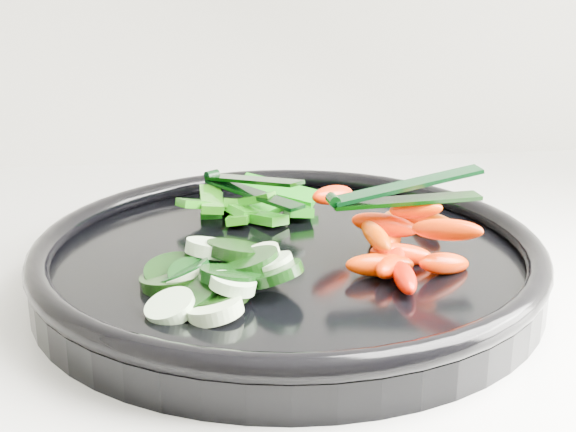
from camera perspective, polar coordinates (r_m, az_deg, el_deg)
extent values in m
cube|color=silver|center=(0.69, 9.93, -3.32)|extent=(2.02, 0.62, 0.03)
cylinder|color=black|center=(0.60, 0.00, -3.87)|extent=(0.45, 0.45, 0.02)
torus|color=black|center=(0.59, 0.00, -2.21)|extent=(0.45, 0.45, 0.02)
cylinder|color=black|center=(0.52, -7.22, -5.79)|extent=(0.06, 0.06, 0.03)
cylinder|color=#CBECBD|center=(0.50, -8.35, -6.46)|extent=(0.04, 0.05, 0.02)
cylinder|color=black|center=(0.54, -6.34, -4.61)|extent=(0.05, 0.05, 0.03)
cylinder|color=beige|center=(0.54, -6.99, -4.49)|extent=(0.03, 0.03, 0.02)
cylinder|color=black|center=(0.52, -5.31, -5.73)|extent=(0.06, 0.06, 0.02)
cylinder|color=beige|center=(0.50, -5.25, -6.61)|extent=(0.05, 0.05, 0.02)
cylinder|color=black|center=(0.56, -5.57, -3.68)|extent=(0.04, 0.04, 0.02)
cylinder|color=beige|center=(0.57, -4.02, -3.30)|extent=(0.04, 0.04, 0.02)
cylinder|color=black|center=(0.54, -8.04, -4.49)|extent=(0.07, 0.07, 0.02)
cylinder|color=beige|center=(0.55, -5.89, -4.11)|extent=(0.04, 0.04, 0.01)
cylinder|color=black|center=(0.55, -7.73, -4.21)|extent=(0.05, 0.05, 0.02)
cylinder|color=beige|center=(0.55, -6.30, -4.28)|extent=(0.03, 0.03, 0.01)
cylinder|color=black|center=(0.55, -7.81, -4.27)|extent=(0.06, 0.06, 0.03)
cylinder|color=beige|center=(0.54, -7.60, -4.55)|extent=(0.05, 0.05, 0.02)
cylinder|color=black|center=(0.52, -0.85, -4.12)|extent=(0.05, 0.05, 0.02)
cylinder|color=#B8D5AA|center=(0.53, -1.12, -3.49)|extent=(0.04, 0.04, 0.02)
cylinder|color=black|center=(0.56, -3.63, -2.49)|extent=(0.06, 0.06, 0.02)
cylinder|color=beige|center=(0.57, -5.52, -2.29)|extent=(0.05, 0.05, 0.02)
cylinder|color=black|center=(0.54, -2.75, -3.33)|extent=(0.05, 0.05, 0.02)
cylinder|color=#D9F4C3|center=(0.55, -1.95, -2.77)|extent=(0.03, 0.03, 0.02)
cylinder|color=black|center=(0.52, -4.17, -4.30)|extent=(0.06, 0.06, 0.02)
cylinder|color=beige|center=(0.51, -3.94, -4.85)|extent=(0.04, 0.04, 0.01)
ellipsoid|color=red|center=(0.56, 7.54, -3.27)|extent=(0.03, 0.04, 0.02)
ellipsoid|color=#F74900|center=(0.56, 6.56, -3.47)|extent=(0.05, 0.03, 0.02)
ellipsoid|color=red|center=(0.54, 8.30, -4.36)|extent=(0.02, 0.05, 0.02)
ellipsoid|color=#F55700|center=(0.60, 6.60, -1.62)|extent=(0.02, 0.05, 0.03)
ellipsoid|color=#FF2000|center=(0.56, 11.05, -3.34)|extent=(0.05, 0.03, 0.03)
ellipsoid|color=#EF5B00|center=(0.60, 7.27, -1.62)|extent=(0.03, 0.05, 0.02)
ellipsoid|color=#FF3500|center=(0.55, 7.22, -3.58)|extent=(0.04, 0.04, 0.02)
ellipsoid|color=#FF3600|center=(0.58, 8.07, -2.72)|extent=(0.05, 0.02, 0.02)
ellipsoid|color=#EB3A00|center=(0.65, 9.84, -0.34)|extent=(0.03, 0.04, 0.02)
ellipsoid|color=#F90D00|center=(0.62, 6.59, -1.06)|extent=(0.04, 0.05, 0.02)
ellipsoid|color=#FF1800|center=(0.61, 8.74, 0.03)|extent=(0.05, 0.04, 0.03)
ellipsoid|color=#FB6200|center=(0.60, 7.48, -0.25)|extent=(0.04, 0.04, 0.02)
ellipsoid|color=#E95900|center=(0.57, 6.28, -1.43)|extent=(0.02, 0.05, 0.02)
ellipsoid|color=red|center=(0.59, 6.91, -0.64)|extent=(0.05, 0.02, 0.03)
ellipsoid|color=#DB4500|center=(0.60, 9.99, -0.35)|extent=(0.05, 0.03, 0.02)
ellipsoid|color=red|center=(0.58, 9.08, 0.47)|extent=(0.04, 0.03, 0.02)
ellipsoid|color=#FF1800|center=(0.61, 3.20, 1.51)|extent=(0.04, 0.04, 0.02)
ellipsoid|color=#FF2C00|center=(0.55, 11.23, -0.97)|extent=(0.05, 0.04, 0.02)
cube|color=#116809|center=(0.66, -3.37, -0.01)|extent=(0.03, 0.05, 0.02)
cube|color=#27710A|center=(0.67, -2.41, 0.29)|extent=(0.05, 0.05, 0.03)
cube|color=#106F0A|center=(0.68, 0.58, 0.46)|extent=(0.02, 0.06, 0.02)
cube|color=#146209|center=(0.66, -2.04, -0.10)|extent=(0.05, 0.05, 0.02)
cube|color=#186A0A|center=(0.67, -1.90, 0.39)|extent=(0.06, 0.05, 0.02)
cube|color=#146709|center=(0.69, -5.40, 0.72)|extent=(0.02, 0.05, 0.01)
cube|color=#24740B|center=(0.70, -4.06, 0.96)|extent=(0.02, 0.07, 0.03)
cube|color=#0C6709|center=(0.67, -2.99, 1.10)|extent=(0.05, 0.04, 0.02)
cube|color=#27710A|center=(0.66, -6.03, 0.82)|extent=(0.05, 0.04, 0.02)
cube|color=#1F6A0A|center=(0.67, -5.49, 1.22)|extent=(0.02, 0.06, 0.01)
cube|color=#0B6A0A|center=(0.69, -0.71, 1.79)|extent=(0.07, 0.05, 0.02)
cylinder|color=black|center=(0.56, 3.22, 1.16)|extent=(0.01, 0.01, 0.01)
cube|color=black|center=(0.58, 8.46, 1.10)|extent=(0.11, 0.03, 0.00)
cube|color=black|center=(0.57, 8.52, 2.19)|extent=(0.11, 0.03, 0.02)
cylinder|color=black|center=(0.71, -5.43, 2.94)|extent=(0.01, 0.01, 0.01)
cube|color=black|center=(0.67, -2.53, 1.63)|extent=(0.08, 0.10, 0.00)
cube|color=black|center=(0.67, -2.54, 2.57)|extent=(0.08, 0.10, 0.02)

